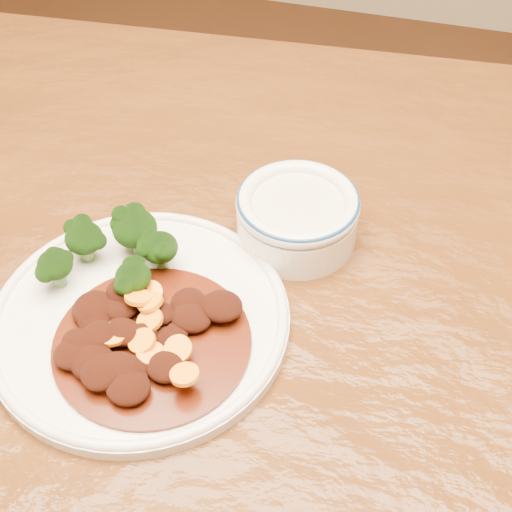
# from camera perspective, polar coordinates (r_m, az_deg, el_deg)

# --- Properties ---
(dining_table) EXTENTS (1.56, 1.01, 0.75)m
(dining_table) POSITION_cam_1_polar(r_m,az_deg,el_deg) (0.74, -2.40, -6.30)
(dining_table) COLOR #502A0E
(dining_table) RESTS_ON ground
(dinner_plate) EXTENTS (0.27, 0.27, 0.02)m
(dinner_plate) POSITION_cam_1_polar(r_m,az_deg,el_deg) (0.65, -9.29, -4.92)
(dinner_plate) COLOR white
(dinner_plate) RESTS_ON dining_table
(broccoli_florets) EXTENTS (0.12, 0.10, 0.05)m
(broccoli_florets) POSITION_cam_1_polar(r_m,az_deg,el_deg) (0.67, -11.05, 0.74)
(broccoli_florets) COLOR #5C8B48
(broccoli_florets) RESTS_ON dinner_plate
(mince_stew) EXTENTS (0.17, 0.17, 0.03)m
(mince_stew) POSITION_cam_1_polar(r_m,az_deg,el_deg) (0.62, -9.39, -6.42)
(mince_stew) COLOR #461307
(mince_stew) RESTS_ON dinner_plate
(dip_bowl) EXTENTS (0.12, 0.12, 0.05)m
(dip_bowl) POSITION_cam_1_polar(r_m,az_deg,el_deg) (0.70, 3.32, 3.31)
(dip_bowl) COLOR silver
(dip_bowl) RESTS_ON dining_table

